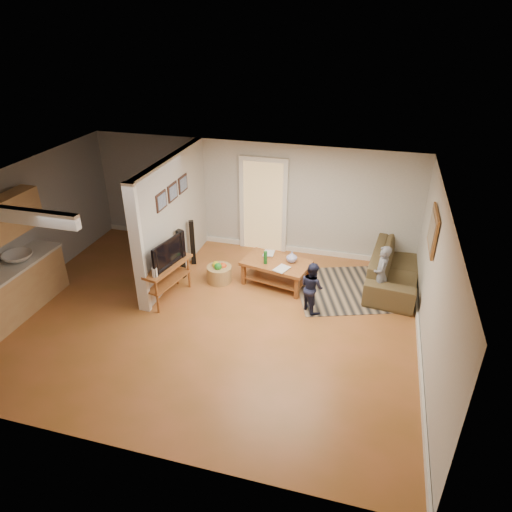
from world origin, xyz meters
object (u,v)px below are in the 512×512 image
at_px(sofa, 393,281).
at_px(speaker_right, 192,243).
at_px(coffee_table, 277,267).
at_px(speaker_left, 181,254).
at_px(tv_console, 166,268).
at_px(toddler, 310,309).
at_px(toy_basket, 219,273).
at_px(child, 377,301).

xyz_separation_m(sofa, speaker_right, (-4.30, -0.39, 0.51)).
xyz_separation_m(coffee_table, speaker_left, (-1.98, -0.26, 0.14)).
relative_size(tv_console, toddler, 1.24).
bearing_deg(speaker_left, toddler, 3.62).
bearing_deg(speaker_right, toddler, -45.90).
bearing_deg(toy_basket, coffee_table, 9.99).
distance_m(toy_basket, child, 3.20).
bearing_deg(speaker_right, speaker_left, -114.63).
xyz_separation_m(coffee_table, toddler, (0.82, -0.73, -0.41)).
bearing_deg(child, coffee_table, -91.29).
height_order(child, toddler, child).
distance_m(tv_console, child, 4.10).
height_order(speaker_left, toddler, speaker_left).
relative_size(child, toddler, 1.20).
relative_size(sofa, speaker_right, 2.36).
height_order(speaker_left, toy_basket, speaker_left).
distance_m(sofa, toddler, 2.11).
relative_size(toy_basket, toddler, 0.52).
relative_size(coffee_table, speaker_left, 1.34).
bearing_deg(toddler, tv_console, 51.13).
relative_size(speaker_right, child, 0.86).
height_order(coffee_table, tv_console, tv_console).
distance_m(tv_console, speaker_right, 1.43).
bearing_deg(coffee_table, speaker_right, 169.84).
bearing_deg(coffee_table, toddler, -41.92).
bearing_deg(toddler, toy_basket, 29.43).
bearing_deg(child, tv_console, -74.35).
bearing_deg(speaker_right, tv_console, -112.17).
distance_m(speaker_right, toy_basket, 1.04).
bearing_deg(speaker_right, coffee_table, -34.80).
height_order(coffee_table, speaker_left, speaker_left).
distance_m(coffee_table, speaker_right, 2.02).
distance_m(sofa, coffee_table, 2.47).
relative_size(coffee_table, child, 1.22).
distance_m(sofa, toy_basket, 3.63).
relative_size(tv_console, child, 1.04).
height_order(toy_basket, toddler, toddler).
bearing_deg(coffee_table, sofa, 17.80).
relative_size(speaker_right, toy_basket, 2.01).
bearing_deg(speaker_left, speaker_right, 103.32).
bearing_deg(toy_basket, child, 1.49).
relative_size(speaker_left, speaker_right, 1.06).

